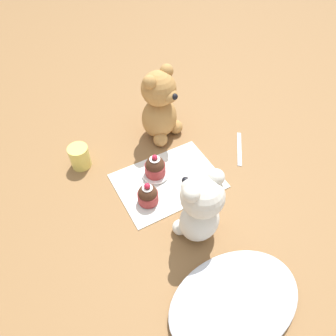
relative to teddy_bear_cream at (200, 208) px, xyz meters
name	(u,v)px	position (x,y,z in m)	size (l,w,h in m)	color
ground_plane	(168,181)	(-0.01, -0.17, -0.10)	(4.00, 4.00, 0.00)	olive
knitted_placemat	(168,181)	(-0.01, -0.17, -0.10)	(0.28, 0.20, 0.01)	silver
tulle_cloth	(235,301)	(0.02, 0.18, -0.09)	(0.29, 0.20, 0.03)	silver
teddy_bear_cream	(200,208)	(0.00, 0.00, 0.00)	(0.11, 0.11, 0.21)	silver
teddy_bear_tan	(160,107)	(-0.09, -0.35, 0.00)	(0.14, 0.14, 0.23)	#B78447
cupcake_near_cream_bear	(148,195)	(0.06, -0.14, -0.07)	(0.05, 0.05, 0.07)	#993333
saucer_plate	(155,173)	(0.01, -0.21, -0.09)	(0.08, 0.08, 0.01)	white
cupcake_near_tan_bear	(155,167)	(0.01, -0.21, -0.07)	(0.06, 0.06, 0.07)	#993333
juice_glass	(80,157)	(0.17, -0.35, -0.07)	(0.06, 0.06, 0.07)	#EADB66
teaspoon	(239,148)	(-0.26, -0.18, -0.10)	(0.14, 0.01, 0.01)	silver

